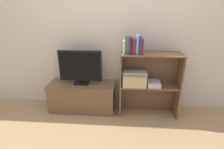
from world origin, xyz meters
TOP-DOWN VIEW (x-y plane):
  - ground_plane at (0.00, 0.00)m, footprint 16.00×16.00m
  - wall_back at (0.00, 0.42)m, footprint 10.00×0.05m
  - tv_stand at (-0.47, 0.19)m, footprint 1.02×0.41m
  - tv at (-0.47, 0.19)m, footprint 0.64×0.14m
  - bookshelf_lower_tier at (0.55, 0.20)m, footprint 0.85×0.28m
  - bookshelf_upper_tier at (0.55, 0.20)m, footprint 0.85×0.28m
  - book_ivory at (0.16, 0.10)m, footprint 0.02×0.15m
  - book_forest at (0.19, 0.10)m, footprint 0.03×0.13m
  - book_plum at (0.22, 0.10)m, footprint 0.03×0.13m
  - book_charcoal at (0.26, 0.10)m, footprint 0.03×0.13m
  - book_maroon at (0.30, 0.10)m, footprint 0.04×0.13m
  - book_skyblue at (0.34, 0.10)m, footprint 0.03×0.12m
  - book_navy at (0.38, 0.10)m, footprint 0.04×0.15m
  - book_crimson at (0.41, 0.10)m, footprint 0.02×0.12m
  - storage_basket_left at (0.32, 0.13)m, footprint 0.34×0.25m
  - laptop at (0.32, 0.13)m, footprint 0.34×0.22m
  - magazine_stack at (0.60, 0.12)m, footprint 0.18×0.21m

SIDE VIEW (x-z plane):
  - ground_plane at x=0.00m, z-range 0.00..0.00m
  - tv_stand at x=-0.47m, z-range 0.00..0.45m
  - bookshelf_lower_tier at x=0.55m, z-range 0.06..0.54m
  - magazine_stack at x=0.60m, z-range 0.48..0.56m
  - storage_basket_left at x=0.32m, z-range 0.49..0.68m
  - laptop at x=0.32m, z-range 0.67..0.70m
  - tv at x=-0.47m, z-range 0.46..0.98m
  - bookshelf_upper_tier at x=0.55m, z-range 0.54..1.02m
  - book_ivory at x=0.16m, z-range 0.96..1.14m
  - book_crimson at x=0.41m, z-range 0.96..1.15m
  - book_maroon at x=0.30m, z-range 0.96..1.17m
  - book_charcoal at x=0.26m, z-range 0.96..1.18m
  - book_navy at x=0.38m, z-range 0.96..1.19m
  - book_plum at x=0.22m, z-range 0.96..1.19m
  - book_forest at x=0.19m, z-range 0.96..1.20m
  - book_skyblue at x=0.34m, z-range 0.96..1.21m
  - wall_back at x=0.00m, z-range 0.00..2.40m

